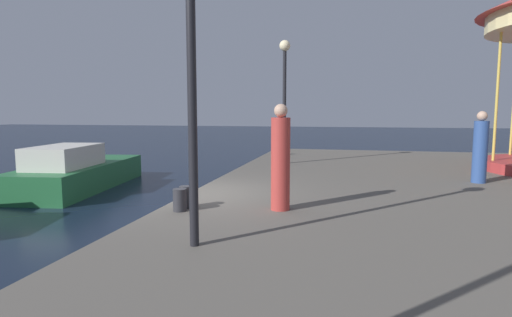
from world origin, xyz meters
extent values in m
plane|color=black|center=(0.00, 0.00, 0.00)|extent=(120.00, 120.00, 0.00)
cube|color=#236638|center=(-5.38, 3.78, 0.41)|extent=(2.80, 5.96, 0.83)
cube|color=beige|center=(-5.27, 2.93, 1.16)|extent=(1.77, 2.69, 0.67)
cube|color=#4C6070|center=(-5.43, 4.18, 1.30)|extent=(1.25, 0.26, 0.30)
cylinder|color=gold|center=(7.57, 5.24, 2.96)|extent=(0.08, 0.08, 3.72)
cylinder|color=black|center=(1.39, -3.31, 2.76)|extent=(0.12, 0.12, 3.92)
cylinder|color=black|center=(1.23, 5.52, 2.66)|extent=(0.12, 0.12, 3.72)
sphere|color=#F9E5B2|center=(1.23, 5.52, 4.70)|extent=(0.36, 0.36, 0.36)
cylinder|color=#2D2D33|center=(0.46, -1.29, 1.00)|extent=(0.24, 0.24, 0.40)
cylinder|color=#2D2D33|center=(0.66, 8.21, 1.00)|extent=(0.24, 0.24, 0.40)
cylinder|color=#2D2D33|center=(0.45, -1.56, 1.00)|extent=(0.24, 0.24, 0.40)
cylinder|color=#2D4C8C|center=(6.52, 2.81, 1.56)|extent=(0.34, 0.34, 1.53)
sphere|color=tan|center=(6.52, 2.81, 2.45)|extent=(0.24, 0.24, 0.24)
cylinder|color=#B23833|center=(2.17, -1.07, 1.63)|extent=(0.34, 0.34, 1.65)
sphere|color=tan|center=(2.17, -1.07, 2.57)|extent=(0.24, 0.24, 0.24)
camera|label=1|loc=(3.35, -8.35, 2.57)|focal=29.28mm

